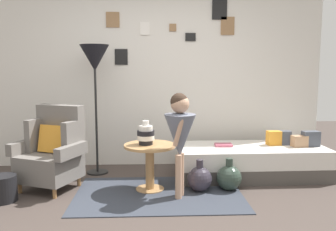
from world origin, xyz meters
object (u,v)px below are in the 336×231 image
at_px(vase_striped, 146,135).
at_px(magazine_basket, 3,189).
at_px(floor_lamp, 95,63).
at_px(book_on_daybed, 223,145).
at_px(side_table, 150,157).
at_px(demijohn_near, 200,179).
at_px(armchair, 53,151).
at_px(demijohn_far, 229,177).
at_px(daybed, 251,161).
at_px(person_child, 180,131).

xyz_separation_m(vase_striped, magazine_basket, (-1.51, -0.29, -0.51)).
bearing_deg(floor_lamp, book_on_daybed, -7.34).
distance_m(side_table, demijohn_near, 0.62).
xyz_separation_m(vase_striped, book_on_daybed, (1.00, 0.50, -0.24)).
distance_m(demijohn_near, magazine_basket, 2.13).
xyz_separation_m(armchair, book_on_daybed, (2.09, 0.36, -0.02)).
relative_size(side_table, demijohn_far, 1.56).
relative_size(vase_striped, demijohn_near, 0.74).
relative_size(daybed, side_table, 3.24).
bearing_deg(daybed, armchair, -172.32).
xyz_separation_m(daybed, demijohn_far, (-0.40, -0.52, -0.05)).
bearing_deg(floor_lamp, demijohn_near, -31.40).
xyz_separation_m(side_table, person_child, (0.33, -0.26, 0.35)).
distance_m(daybed, demijohn_near, 0.92).
relative_size(side_table, demijohn_near, 1.59).
height_order(vase_striped, person_child, person_child).
bearing_deg(side_table, book_on_daybed, 27.62).
relative_size(demijohn_far, magazine_basket, 1.35).
bearing_deg(floor_lamp, person_child, -43.24).
relative_size(armchair, demijohn_far, 2.57).
xyz_separation_m(side_table, vase_striped, (-0.04, 0.00, 0.26)).
relative_size(floor_lamp, demijohn_near, 4.60).
height_order(floor_lamp, person_child, floor_lamp).
distance_m(side_table, demijohn_far, 0.95).
distance_m(vase_striped, demijohn_far, 1.08).
xyz_separation_m(side_table, book_on_daybed, (0.95, 0.50, 0.03)).
height_order(vase_striped, floor_lamp, floor_lamp).
relative_size(daybed, demijohn_near, 5.15).
bearing_deg(vase_striped, side_table, -2.25).
relative_size(vase_striped, magazine_basket, 0.98).
distance_m(armchair, daybed, 2.48).
height_order(armchair, magazine_basket, armchair).
relative_size(armchair, demijohn_near, 2.61).
bearing_deg(demijohn_far, book_on_daybed, 85.82).
distance_m(book_on_daybed, magazine_basket, 2.64).
bearing_deg(demijohn_near, magazine_basket, -174.16).
bearing_deg(magazine_basket, person_child, 0.74).
bearing_deg(person_child, book_on_daybed, 50.36).
bearing_deg(demijohn_near, armchair, 173.00).
relative_size(person_child, magazine_basket, 4.10).
relative_size(person_child, demijohn_near, 3.09).
xyz_separation_m(daybed, book_on_daybed, (-0.36, 0.03, 0.22)).
bearing_deg(armchair, demijohn_near, -7.00).
xyz_separation_m(side_table, demijohn_near, (0.57, -0.07, -0.24)).
xyz_separation_m(floor_lamp, magazine_basket, (-0.84, -1.00, -1.33)).
distance_m(person_child, magazine_basket, 1.97).
height_order(side_table, book_on_daybed, side_table).
height_order(daybed, person_child, person_child).
height_order(person_child, book_on_daybed, person_child).
relative_size(demijohn_near, demijohn_far, 0.98).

